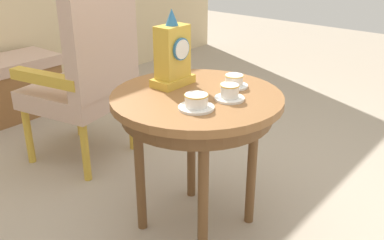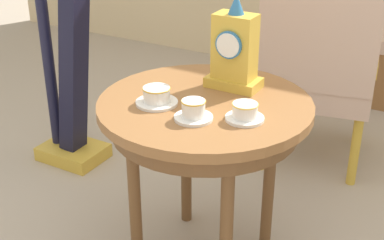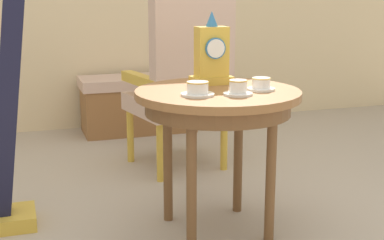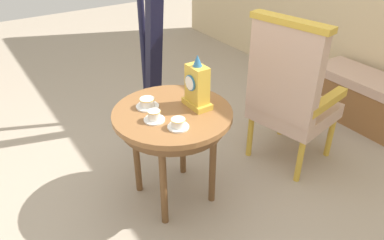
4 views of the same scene
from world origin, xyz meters
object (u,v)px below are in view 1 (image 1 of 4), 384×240
teacup_right (230,93)px  armchair (88,66)px  mantel_clock (173,55)px  side_table (197,111)px  teacup_center (234,81)px  teacup_left (196,102)px

teacup_right → armchair: size_ratio=0.11×
mantel_clock → armchair: 0.76m
side_table → teacup_right: (0.04, -0.14, 0.11)m
teacup_center → teacup_left: bearing=-173.7°
teacup_right → armchair: bearing=85.4°
teacup_right → mantel_clock: size_ratio=0.37×
side_table → armchair: (0.12, 0.89, 0.00)m
side_table → armchair: bearing=82.3°
side_table → mantel_clock: size_ratio=2.18×
teacup_center → armchair: bearing=93.5°
side_table → teacup_left: size_ratio=5.18×
teacup_left → armchair: armchair is taller
side_table → armchair: armchair is taller
side_table → teacup_left: 0.19m
mantel_clock → side_table: bearing=-100.2°
armchair → teacup_right: bearing=-94.6°
teacup_left → teacup_center: teacup_left is taller
teacup_center → armchair: (-0.06, 0.96, -0.10)m
side_table → mantel_clock: (0.03, 0.16, 0.21)m
side_table → teacup_center: (0.18, -0.07, 0.10)m
teacup_left → mantel_clock: bearing=58.9°
mantel_clock → teacup_center: bearing=-56.8°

